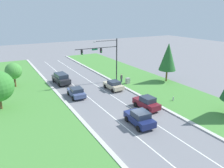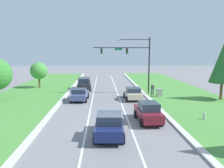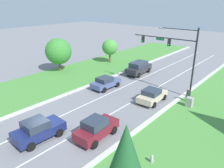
# 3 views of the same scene
# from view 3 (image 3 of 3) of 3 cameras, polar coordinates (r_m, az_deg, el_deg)

# --- Properties ---
(ground_plane) EXTENTS (160.00, 160.00, 0.00)m
(ground_plane) POSITION_cam_3_polar(r_m,az_deg,el_deg) (20.39, -16.01, -12.38)
(ground_plane) COLOR slate
(curb_strip_right) EXTENTS (0.50, 90.00, 0.15)m
(curb_strip_right) POSITION_cam_3_polar(r_m,az_deg,el_deg) (16.72, -4.29, -19.58)
(curb_strip_right) COLOR beige
(curb_strip_right) RESTS_ON ground_plane
(curb_strip_left) EXTENTS (0.50, 90.00, 0.15)m
(curb_strip_left) POSITION_cam_3_polar(r_m,az_deg,el_deg) (24.75, -23.54, -6.97)
(curb_strip_left) COLOR beige
(curb_strip_left) RESTS_ON ground_plane
(lane_stripe_inner_left) EXTENTS (0.14, 81.00, 0.01)m
(lane_stripe_inner_left) POSITION_cam_3_polar(r_m,az_deg,el_deg) (21.73, -18.76, -10.49)
(lane_stripe_inner_left) COLOR white
(lane_stripe_inner_left) RESTS_ON ground_plane
(lane_stripe_inner_right) EXTENTS (0.14, 81.00, 0.01)m
(lane_stripe_inner_right) POSITION_cam_3_polar(r_m,az_deg,el_deg) (19.13, -12.85, -14.48)
(lane_stripe_inner_right) COLOR white
(lane_stripe_inner_right) RESTS_ON ground_plane
(traffic_signal_mast) EXTENTS (8.26, 0.41, 8.23)m
(traffic_signal_mast) POSITION_cam_3_polar(r_m,az_deg,el_deg) (27.13, 16.33, 8.53)
(traffic_signal_mast) COLOR black
(traffic_signal_mast) RESTS_ON ground_plane
(charcoal_suv) EXTENTS (2.42, 5.19, 1.98)m
(charcoal_suv) POSITION_cam_3_polar(r_m,az_deg,el_deg) (34.88, 6.97, 4.28)
(charcoal_suv) COLOR #28282D
(charcoal_suv) RESTS_ON ground_plane
(champagne_sedan) EXTENTS (2.21, 4.19, 1.58)m
(champagne_sedan) POSITION_cam_3_polar(r_m,az_deg,el_deg) (25.43, 10.43, -2.90)
(champagne_sedan) COLOR beige
(champagne_sedan) RESTS_ON ground_plane
(navy_sedan) EXTENTS (2.31, 4.27, 1.79)m
(navy_sedan) POSITION_cam_3_polar(r_m,az_deg,el_deg) (19.52, -18.71, -11.22)
(navy_sedan) COLOR navy
(navy_sedan) RESTS_ON ground_plane
(slate_blue_sedan) EXTENTS (2.20, 4.20, 1.55)m
(slate_blue_sedan) POSITION_cam_3_polar(r_m,az_deg,el_deg) (28.92, -1.69, 0.41)
(slate_blue_sedan) COLOR #475684
(slate_blue_sedan) RESTS_ON ground_plane
(burgundy_sedan) EXTENTS (2.09, 4.20, 1.81)m
(burgundy_sedan) POSITION_cam_3_polar(r_m,az_deg,el_deg) (18.75, -4.11, -11.46)
(burgundy_sedan) COLOR maroon
(burgundy_sedan) RESTS_ON ground_plane
(utility_cabinet) EXTENTS (0.70, 0.60, 1.15)m
(utility_cabinet) POSITION_cam_3_polar(r_m,az_deg,el_deg) (25.26, 19.57, -4.56)
(utility_cabinet) COLOR #9E9E99
(utility_cabinet) RESTS_ON ground_plane
(pedestrian) EXTENTS (0.43, 0.33, 1.69)m
(pedestrian) POSITION_cam_3_polar(r_m,az_deg,el_deg) (26.33, 19.22, -2.60)
(pedestrian) COLOR #232842
(pedestrian) RESTS_ON ground_plane
(fire_hydrant) EXTENTS (0.34, 0.20, 0.70)m
(fire_hydrant) POSITION_cam_3_polar(r_m,az_deg,el_deg) (16.71, 10.40, -18.77)
(fire_hydrant) COLOR #B7B7BC
(fire_hydrant) RESTS_ON ground_plane
(oak_near_left_tree) EXTENTS (2.86, 2.86, 4.40)m
(oak_near_left_tree) POSITION_cam_3_polar(r_m,az_deg,el_deg) (40.56, -0.57, 9.58)
(oak_near_left_tree) COLOR brown
(oak_near_left_tree) RESTS_ON ground_plane
(oak_far_left_tree) EXTENTS (4.18, 4.18, 5.44)m
(oak_far_left_tree) POSITION_cam_3_polar(r_m,az_deg,el_deg) (36.32, -13.82, 8.27)
(oak_far_left_tree) COLOR brown
(oak_far_left_tree) RESTS_ON ground_plane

